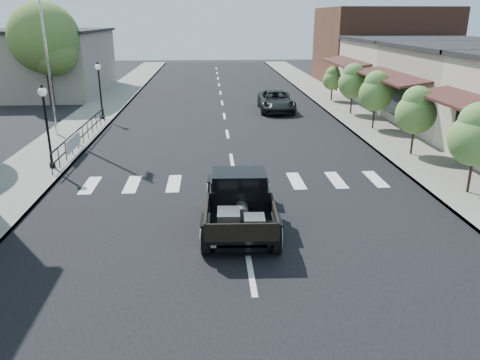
{
  "coord_description": "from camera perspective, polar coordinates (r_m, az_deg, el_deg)",
  "views": [
    {
      "loc": [
        -0.95,
        -13.23,
        6.12
      ],
      "look_at": [
        0.01,
        1.44,
        1.0
      ],
      "focal_mm": 35.0,
      "sensor_mm": 36.0,
      "label": 1
    }
  ],
  "objects": [
    {
      "name": "ground",
      "position": [
        14.61,
        0.34,
        -5.57
      ],
      "size": [
        120.0,
        120.0,
        0.0
      ],
      "primitive_type": "plane",
      "color": "black",
      "rests_on": "ground"
    },
    {
      "name": "railing",
      "position": [
        24.69,
        -18.63,
        5.4
      ],
      "size": [
        0.08,
        10.0,
        1.0
      ],
      "primitive_type": null,
      "color": "black",
      "rests_on": "sidewalk_left"
    },
    {
      "name": "low_building_left",
      "position": [
        43.7,
        -23.1,
        12.98
      ],
      "size": [
        10.0,
        12.0,
        5.0
      ],
      "primitive_type": "cube",
      "color": "gray",
      "rests_on": "ground"
    },
    {
      "name": "road",
      "position": [
        28.9,
        -1.79,
        6.99
      ],
      "size": [
        14.0,
        80.0,
        0.02
      ],
      "primitive_type": "cube",
      "color": "black",
      "rests_on": "ground"
    },
    {
      "name": "small_tree_d",
      "position": [
        31.65,
        13.53,
        10.67
      ],
      "size": [
        1.86,
        1.86,
        3.1
      ],
      "primitive_type": null,
      "color": "#527A38",
      "rests_on": "sidewalk_right"
    },
    {
      "name": "lamp_post_c",
      "position": [
        30.27,
        -16.67,
        10.37
      ],
      "size": [
        0.36,
        0.36,
        3.47
      ],
      "primitive_type": null,
      "color": "black",
      "rests_on": "sidewalk_left"
    },
    {
      "name": "lamp_post_b",
      "position": [
        20.78,
        -22.44,
        5.99
      ],
      "size": [
        0.36,
        0.36,
        3.47
      ],
      "primitive_type": null,
      "color": "black",
      "rests_on": "sidewalk_left"
    },
    {
      "name": "second_car",
      "position": [
        32.59,
        4.41,
        9.56
      ],
      "size": [
        2.45,
        5.03,
        1.38
      ],
      "primitive_type": "imported",
      "rotation": [
        0.0,
        0.0,
        -0.03
      ],
      "color": "black",
      "rests_on": "ground"
    },
    {
      "name": "small_tree_b",
      "position": [
        22.72,
        20.52,
        6.65
      ],
      "size": [
        1.8,
        1.8,
        3.0
      ],
      "primitive_type": null,
      "color": "#527A38",
      "rests_on": "sidewalk_right"
    },
    {
      "name": "road_markings",
      "position": [
        24.04,
        -1.36,
        4.45
      ],
      "size": [
        12.0,
        60.0,
        0.06
      ],
      "primitive_type": null,
      "color": "silver",
      "rests_on": "ground"
    },
    {
      "name": "small_tree_c",
      "position": [
        27.56,
        16.14,
        9.24
      ],
      "size": [
        1.86,
        1.86,
        3.1
      ],
      "primitive_type": null,
      "color": "#527A38",
      "rests_on": "sidewalk_right"
    },
    {
      "name": "hotrod_pickup",
      "position": [
        14.22,
        -0.08,
        -2.46
      ],
      "size": [
        2.53,
        5.11,
        1.74
      ],
      "primitive_type": null,
      "rotation": [
        0.0,
        0.0,
        -0.04
      ],
      "color": "black",
      "rests_on": "ground"
    },
    {
      "name": "far_building_right",
      "position": [
        48.2,
        16.83,
        15.31
      ],
      "size": [
        11.0,
        10.0,
        7.0
      ],
      "primitive_type": "cube",
      "color": "brown",
      "rests_on": "ground"
    },
    {
      "name": "storefront_far",
      "position": [
        38.86,
        21.01,
        12.26
      ],
      "size": [
        10.0,
        9.0,
        4.5
      ],
      "primitive_type": "cube",
      "color": "beige",
      "rests_on": "ground"
    },
    {
      "name": "sidewalk_left",
      "position": [
        29.84,
        -18.44,
        6.54
      ],
      "size": [
        3.0,
        80.0,
        0.15
      ],
      "primitive_type": "cube",
      "color": "gray",
      "rests_on": "ground"
    },
    {
      "name": "small_tree_e",
      "position": [
        36.57,
        11.16,
        11.39
      ],
      "size": [
        1.46,
        1.46,
        2.43
      ],
      "primitive_type": null,
      "color": "#527A38",
      "rests_on": "sidewalk_right"
    },
    {
      "name": "sidewalk_right",
      "position": [
        30.38,
        14.58,
        7.11
      ],
      "size": [
        3.0,
        80.0,
        0.15
      ],
      "primitive_type": "cube",
      "color": "gray",
      "rests_on": "ground"
    },
    {
      "name": "big_tree_far",
      "position": [
        37.16,
        -22.54,
        13.95
      ],
      "size": [
        4.93,
        4.93,
        7.24
      ],
      "primitive_type": null,
      "color": "#4F6C2E",
      "rests_on": "ground"
    },
    {
      "name": "small_tree_a",
      "position": [
        18.39,
        26.65,
        3.27
      ],
      "size": [
        1.88,
        1.88,
        3.13
      ],
      "primitive_type": null,
      "color": "#527A38",
      "rests_on": "sidewalk_right"
    },
    {
      "name": "banner",
      "position": [
        22.85,
        -19.58,
        3.71
      ],
      "size": [
        0.04,
        2.2,
        0.6
      ],
      "primitive_type": null,
      "color": "silver",
      "rests_on": "sidewalk_left"
    },
    {
      "name": "flagpole",
      "position": [
        26.55,
        -22.85,
        16.64
      ],
      "size": [
        0.12,
        0.12,
        10.87
      ],
      "primitive_type": "cylinder",
      "color": "silver",
      "rests_on": "sidewalk_left"
    }
  ]
}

